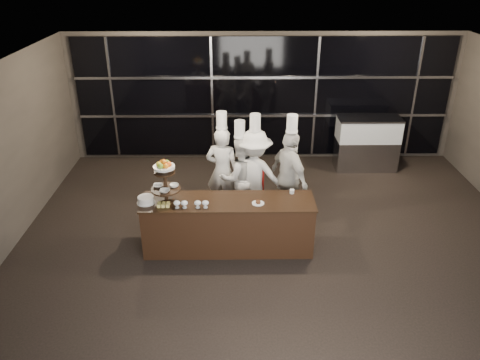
{
  "coord_description": "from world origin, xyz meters",
  "views": [
    {
      "loc": [
        -0.68,
        -5.63,
        4.6
      ],
      "look_at": [
        -0.6,
        1.36,
        1.15
      ],
      "focal_mm": 35.0,
      "sensor_mm": 36.0,
      "label": 1
    }
  ],
  "objects_px": {
    "buffet_counter": "(228,225)",
    "chef_b": "(240,177)",
    "layer_cake": "(146,200)",
    "chef_c": "(254,175)",
    "display_stand": "(165,178)",
    "display_case": "(367,141)",
    "chef_a": "(222,171)",
    "chef_d": "(289,177)"
  },
  "relations": [
    {
      "from": "chef_c",
      "to": "display_stand",
      "type": "bearing_deg",
      "value": -144.57
    },
    {
      "from": "chef_a",
      "to": "layer_cake",
      "type": "bearing_deg",
      "value": -133.64
    },
    {
      "from": "display_stand",
      "to": "chef_c",
      "type": "relative_size",
      "value": 0.36
    },
    {
      "from": "chef_c",
      "to": "chef_d",
      "type": "bearing_deg",
      "value": -13.5
    },
    {
      "from": "display_stand",
      "to": "display_case",
      "type": "bearing_deg",
      "value": 38.0
    },
    {
      "from": "chef_a",
      "to": "chef_d",
      "type": "distance_m",
      "value": 1.26
    },
    {
      "from": "display_case",
      "to": "chef_b",
      "type": "bearing_deg",
      "value": -143.95
    },
    {
      "from": "display_stand",
      "to": "chef_b",
      "type": "xyz_separation_m",
      "value": [
        1.2,
        1.1,
        -0.52
      ]
    },
    {
      "from": "chef_a",
      "to": "chef_c",
      "type": "height_order",
      "value": "chef_c"
    },
    {
      "from": "layer_cake",
      "to": "chef_c",
      "type": "height_order",
      "value": "chef_c"
    },
    {
      "from": "buffet_counter",
      "to": "display_stand",
      "type": "distance_m",
      "value": 1.33
    },
    {
      "from": "display_case",
      "to": "chef_b",
      "type": "relative_size",
      "value": 0.73
    },
    {
      "from": "display_stand",
      "to": "chef_a",
      "type": "distance_m",
      "value": 1.57
    },
    {
      "from": "chef_c",
      "to": "chef_d",
      "type": "xyz_separation_m",
      "value": [
        0.63,
        -0.15,
        0.02
      ]
    },
    {
      "from": "chef_a",
      "to": "chef_b",
      "type": "relative_size",
      "value": 1.07
    },
    {
      "from": "display_stand",
      "to": "chef_b",
      "type": "bearing_deg",
      "value": 42.37
    },
    {
      "from": "display_stand",
      "to": "chef_c",
      "type": "xyz_separation_m",
      "value": [
        1.47,
        1.05,
        -0.45
      ]
    },
    {
      "from": "chef_a",
      "to": "chef_c",
      "type": "bearing_deg",
      "value": -16.17
    },
    {
      "from": "display_stand",
      "to": "display_case",
      "type": "height_order",
      "value": "display_stand"
    },
    {
      "from": "display_case",
      "to": "chef_c",
      "type": "distance_m",
      "value": 3.46
    },
    {
      "from": "layer_cake",
      "to": "chef_a",
      "type": "height_order",
      "value": "chef_a"
    },
    {
      "from": "layer_cake",
      "to": "chef_c",
      "type": "xyz_separation_m",
      "value": [
        1.8,
        1.1,
        -0.09
      ]
    },
    {
      "from": "buffet_counter",
      "to": "chef_b",
      "type": "xyz_separation_m",
      "value": [
        0.2,
        1.1,
        0.36
      ]
    },
    {
      "from": "chef_b",
      "to": "chef_c",
      "type": "relative_size",
      "value": 0.93
    },
    {
      "from": "chef_a",
      "to": "chef_d",
      "type": "xyz_separation_m",
      "value": [
        1.22,
        -0.32,
        0.01
      ]
    },
    {
      "from": "display_stand",
      "to": "chef_b",
      "type": "distance_m",
      "value": 1.71
    },
    {
      "from": "chef_d",
      "to": "buffet_counter",
      "type": "bearing_deg",
      "value": -140.81
    },
    {
      "from": "chef_b",
      "to": "chef_c",
      "type": "height_order",
      "value": "chef_c"
    },
    {
      "from": "display_stand",
      "to": "display_case",
      "type": "xyz_separation_m",
      "value": [
        4.14,
        3.24,
        -0.65
      ]
    },
    {
      "from": "display_case",
      "to": "chef_a",
      "type": "distance_m",
      "value": 3.84
    },
    {
      "from": "display_stand",
      "to": "buffet_counter",
      "type": "bearing_deg",
      "value": 0.01
    },
    {
      "from": "display_stand",
      "to": "chef_d",
      "type": "height_order",
      "value": "chef_d"
    },
    {
      "from": "chef_c",
      "to": "chef_d",
      "type": "relative_size",
      "value": 0.98
    },
    {
      "from": "buffet_counter",
      "to": "chef_a",
      "type": "xyz_separation_m",
      "value": [
        -0.12,
        1.22,
        0.43
      ]
    },
    {
      "from": "chef_b",
      "to": "layer_cake",
      "type": "bearing_deg",
      "value": -143.14
    },
    {
      "from": "layer_cake",
      "to": "display_case",
      "type": "xyz_separation_m",
      "value": [
        4.47,
        3.29,
        -0.29
      ]
    },
    {
      "from": "chef_b",
      "to": "chef_d",
      "type": "relative_size",
      "value": 0.92
    },
    {
      "from": "layer_cake",
      "to": "chef_a",
      "type": "distance_m",
      "value": 1.76
    },
    {
      "from": "display_stand",
      "to": "chef_c",
      "type": "height_order",
      "value": "chef_c"
    },
    {
      "from": "display_case",
      "to": "chef_a",
      "type": "bearing_deg",
      "value": -148.25
    },
    {
      "from": "buffet_counter",
      "to": "display_case",
      "type": "xyz_separation_m",
      "value": [
        3.14,
        3.24,
        0.22
      ]
    },
    {
      "from": "display_case",
      "to": "chef_d",
      "type": "bearing_deg",
      "value": -131.1
    }
  ]
}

